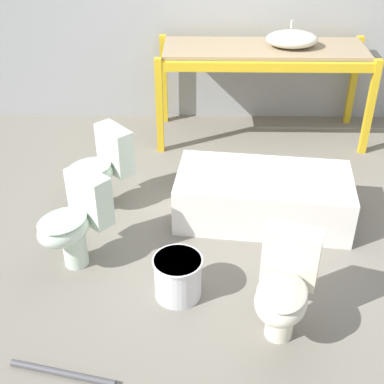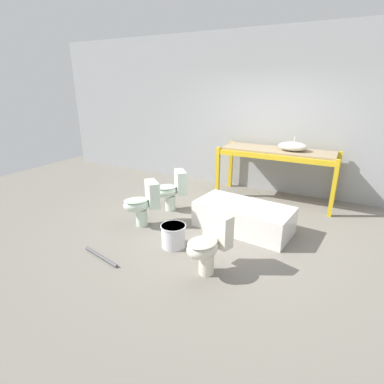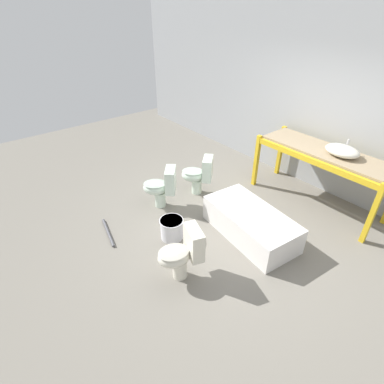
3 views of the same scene
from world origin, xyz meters
TOP-DOWN VIEW (x-y plane):
  - ground_plane at (0.00, 0.00)m, footprint 12.00×12.00m
  - warehouse_wall_rear at (0.00, 2.15)m, footprint 10.80×0.08m
  - shelving_rack at (0.37, 1.61)m, footprint 2.20×0.79m
  - sink_basin at (0.64, 1.61)m, footprint 0.52×0.38m
  - bathtub_main at (0.27, 0.06)m, footprint 1.54×0.88m
  - toilet_near at (0.27, -1.23)m, footprint 0.50×0.63m
  - toilet_far at (-1.20, -0.55)m, footprint 0.62×0.64m
  - toilet_extra at (-1.13, 0.21)m, footprint 0.64×0.62m
  - bucket_white at (-0.42, -0.90)m, footprint 0.36×0.36m
  - loose_pipe at (-1.11, -1.62)m, footprint 0.68×0.19m

SIDE VIEW (x-z plane):
  - ground_plane at x=0.00m, z-range 0.00..0.00m
  - loose_pipe at x=-1.11m, z-range 0.00..0.04m
  - bucket_white at x=-0.42m, z-range 0.01..0.33m
  - bathtub_main at x=0.27m, z-range 0.03..0.45m
  - toilet_near at x=0.27m, z-range 0.03..0.76m
  - toilet_far at x=-1.20m, z-range 0.03..0.76m
  - toilet_extra at x=-1.13m, z-range 0.03..0.76m
  - shelving_rack at x=0.37m, z-range 0.36..1.37m
  - sink_basin at x=0.64m, z-range 0.97..1.21m
  - warehouse_wall_rear at x=0.00m, z-range 0.00..3.20m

